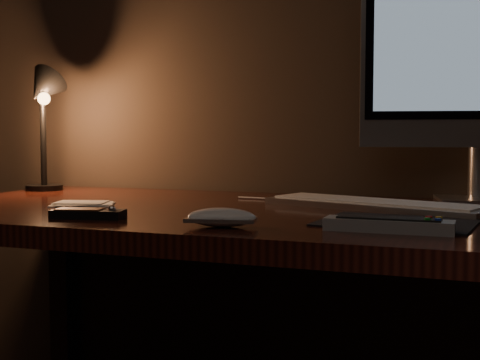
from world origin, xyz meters
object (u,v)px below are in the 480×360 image
(tv_remote, at_px, (389,225))
(keyboard, at_px, (375,204))
(desk, at_px, (283,265))
(media_remote, at_px, (88,213))
(mouse, at_px, (221,220))
(monitor, at_px, (480,55))
(desk_lamp, at_px, (43,106))

(tv_remote, bearing_deg, keyboard, 102.70)
(desk, relative_size, tv_remote, 7.83)
(keyboard, distance_m, media_remote, 0.59)
(keyboard, xyz_separation_m, mouse, (-0.20, -0.37, 0.00))
(media_remote, bearing_deg, mouse, -14.92)
(keyboard, bearing_deg, mouse, -99.14)
(mouse, xyz_separation_m, tv_remote, (0.27, 0.04, 0.00))
(monitor, relative_size, mouse, 4.81)
(desk, height_order, keyboard, keyboard)
(tv_remote, bearing_deg, mouse, -171.41)
(mouse, xyz_separation_m, desk_lamp, (-0.71, 0.47, 0.22))
(tv_remote, bearing_deg, monitor, 77.38)
(desk, xyz_separation_m, keyboard, (0.19, 0.02, 0.14))
(media_remote, bearing_deg, desk_lamp, 122.54)
(monitor, bearing_deg, tv_remote, -114.27)
(desk_lamp, bearing_deg, monitor, -9.21)
(mouse, relative_size, media_remote, 0.83)
(keyboard, relative_size, media_remote, 3.37)
(desk, bearing_deg, tv_remote, -48.22)
(keyboard, bearing_deg, desk_lamp, -167.36)
(monitor, distance_m, desk_lamp, 1.12)
(keyboard, distance_m, mouse, 0.42)
(monitor, height_order, media_remote, monitor)
(desk, distance_m, keyboard, 0.24)
(desk, relative_size, keyboard, 3.35)
(monitor, xyz_separation_m, mouse, (-0.39, -0.60, -0.32))
(mouse, bearing_deg, tv_remote, -2.95)
(desk, distance_m, desk_lamp, 0.81)
(tv_remote, distance_m, desk_lamp, 1.10)
(monitor, height_order, keyboard, monitor)
(desk, relative_size, desk_lamp, 4.68)
(media_remote, xyz_separation_m, desk_lamp, (-0.44, 0.45, 0.22))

